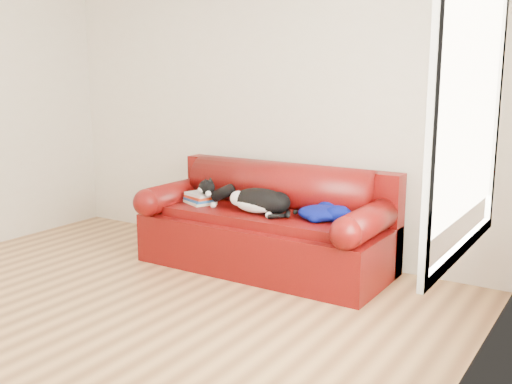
# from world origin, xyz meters

# --- Properties ---
(ground) EXTENTS (4.50, 4.50, 0.00)m
(ground) POSITION_xyz_m (0.00, 0.00, 0.00)
(ground) COLOR brown
(ground) RESTS_ON ground
(room_shell) EXTENTS (4.52, 4.02, 2.61)m
(room_shell) POSITION_xyz_m (0.12, 0.02, 1.67)
(room_shell) COLOR beige
(room_shell) RESTS_ON ground
(sofa_base) EXTENTS (2.10, 0.90, 0.50)m
(sofa_base) POSITION_xyz_m (0.35, 1.49, 0.24)
(sofa_base) COLOR #430209
(sofa_base) RESTS_ON ground
(sofa_back) EXTENTS (2.10, 1.01, 0.88)m
(sofa_back) POSITION_xyz_m (0.35, 1.74, 0.54)
(sofa_back) COLOR #430209
(sofa_back) RESTS_ON ground
(book_stack) EXTENTS (0.33, 0.30, 0.10)m
(book_stack) POSITION_xyz_m (-0.28, 1.42, 0.55)
(book_stack) COLOR beige
(book_stack) RESTS_ON sofa_base
(cat) EXTENTS (0.73, 0.30, 0.26)m
(cat) POSITION_xyz_m (0.36, 1.39, 0.60)
(cat) COLOR black
(cat) RESTS_ON sofa_base
(blanket) EXTENTS (0.52, 0.43, 0.14)m
(blanket) POSITION_xyz_m (0.90, 1.48, 0.56)
(blanket) COLOR #02084A
(blanket) RESTS_ON sofa_base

